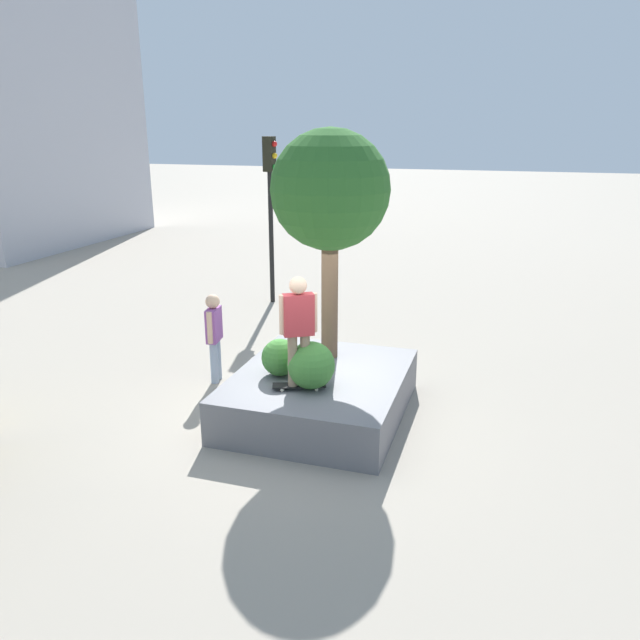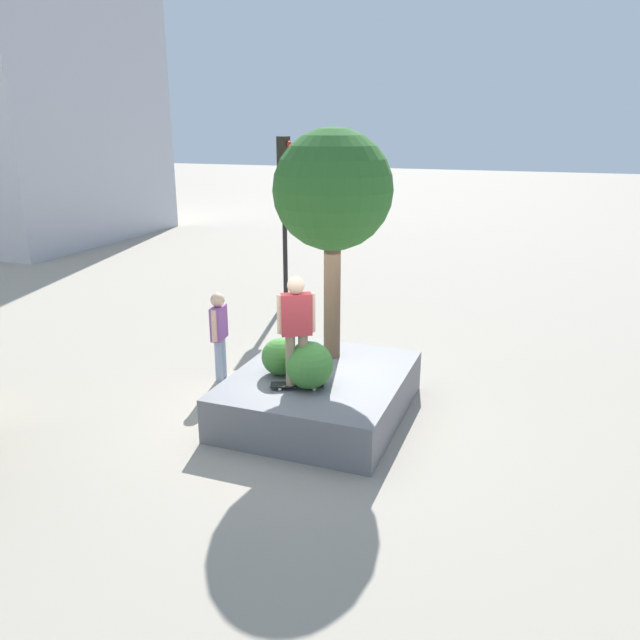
{
  "view_description": "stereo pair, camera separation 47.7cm",
  "coord_description": "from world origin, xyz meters",
  "px_view_note": "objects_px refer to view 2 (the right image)",
  "views": [
    {
      "loc": [
        -8.44,
        -3.05,
        4.49
      ],
      "look_at": [
        0.31,
        -0.29,
        1.6
      ],
      "focal_mm": 34.72,
      "sensor_mm": 36.0,
      "label": 1
    },
    {
      "loc": [
        -8.28,
        -3.5,
        4.49
      ],
      "look_at": [
        0.31,
        -0.29,
        1.6
      ],
      "focal_mm": 34.72,
      "sensor_mm": 36.0,
      "label": 2
    }
  ],
  "objects_px": {
    "plaza_tree": "(333,192)",
    "bystander_watching": "(219,330)",
    "skateboarder": "(296,323)",
    "traffic_light_corner": "(284,191)",
    "planter_ledge": "(320,394)",
    "skateboard": "(297,385)"
  },
  "relations": [
    {
      "from": "plaza_tree",
      "to": "traffic_light_corner",
      "type": "distance_m",
      "value": 6.12
    },
    {
      "from": "traffic_light_corner",
      "to": "bystander_watching",
      "type": "xyz_separation_m",
      "value": [
        -5.3,
        -0.99,
        -1.95
      ]
    },
    {
      "from": "planter_ledge",
      "to": "traffic_light_corner",
      "type": "relative_size",
      "value": 0.74
    },
    {
      "from": "plaza_tree",
      "to": "skateboard",
      "type": "bearing_deg",
      "value": 178.75
    },
    {
      "from": "skateboarder",
      "to": "bystander_watching",
      "type": "xyz_separation_m",
      "value": [
        1.4,
        2.11,
        -0.78
      ]
    },
    {
      "from": "traffic_light_corner",
      "to": "skateboard",
      "type": "bearing_deg",
      "value": -155.21
    },
    {
      "from": "plaza_tree",
      "to": "skateboard",
      "type": "height_order",
      "value": "plaza_tree"
    },
    {
      "from": "traffic_light_corner",
      "to": "planter_ledge",
      "type": "bearing_deg",
      "value": -151.95
    },
    {
      "from": "planter_ledge",
      "to": "plaza_tree",
      "type": "height_order",
      "value": "plaza_tree"
    },
    {
      "from": "planter_ledge",
      "to": "skateboarder",
      "type": "relative_size",
      "value": 1.89
    },
    {
      "from": "plaza_tree",
      "to": "bystander_watching",
      "type": "bearing_deg",
      "value": 92.1
    },
    {
      "from": "skateboarder",
      "to": "bystander_watching",
      "type": "relative_size",
      "value": 1.01
    },
    {
      "from": "skateboard",
      "to": "traffic_light_corner",
      "type": "bearing_deg",
      "value": 24.79
    },
    {
      "from": "planter_ledge",
      "to": "skateboarder",
      "type": "bearing_deg",
      "value": 170.25
    },
    {
      "from": "skateboarder",
      "to": "skateboard",
      "type": "bearing_deg",
      "value": -116.57
    },
    {
      "from": "bystander_watching",
      "to": "planter_ledge",
      "type": "bearing_deg",
      "value": -108.05
    },
    {
      "from": "skateboard",
      "to": "skateboarder",
      "type": "height_order",
      "value": "skateboarder"
    },
    {
      "from": "planter_ledge",
      "to": "traffic_light_corner",
      "type": "xyz_separation_m",
      "value": [
        6.03,
        3.21,
        2.55
      ]
    },
    {
      "from": "bystander_watching",
      "to": "plaza_tree",
      "type": "bearing_deg",
      "value": -87.9
    },
    {
      "from": "skateboard",
      "to": "bystander_watching",
      "type": "height_order",
      "value": "bystander_watching"
    },
    {
      "from": "planter_ledge",
      "to": "plaza_tree",
      "type": "distance_m",
      "value": 3.23
    },
    {
      "from": "plaza_tree",
      "to": "skateboarder",
      "type": "bearing_deg",
      "value": 178.75
    }
  ]
}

